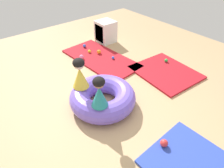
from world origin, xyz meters
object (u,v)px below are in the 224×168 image
object	(u,v)px
child_in_yellow	(80,73)
play_ball_pink	(82,57)
child_in_teal	(99,92)
play_ball_blue	(84,46)
play_ball_orange	(99,52)
play_ball_red	(164,143)
play_ball_green	(166,60)
inflatable_cushion	(103,97)
play_ball_blue_second	(113,58)
storage_cube	(105,32)
play_ball_yellow	(89,51)

from	to	relation	value
child_in_yellow	play_ball_pink	xyz separation A→B (m)	(-1.23, 0.75, -0.50)
child_in_teal	play_ball_blue	bearing A→B (deg)	104.28
play_ball_pink	play_ball_orange	distance (m)	0.46
play_ball_blue	play_ball_red	bearing A→B (deg)	-13.75
play_ball_pink	play_ball_green	bearing A→B (deg)	46.76
inflatable_cushion	play_ball_blue_second	size ratio (longest dim) A/B	16.92
inflatable_cushion	child_in_yellow	world-z (taller)	child_in_yellow
storage_cube	play_ball_blue_second	bearing A→B (deg)	-27.32
inflatable_cushion	child_in_teal	bearing A→B (deg)	-42.86
play_ball_pink	play_ball_orange	bearing A→B (deg)	84.05
play_ball_blue	play_ball_red	world-z (taller)	play_ball_red
play_ball_blue_second	storage_cube	distance (m)	1.04
play_ball_blue	play_ball_green	bearing A→B (deg)	30.14
inflatable_cushion	play_ball_orange	bearing A→B (deg)	145.99
play_ball_yellow	play_ball_orange	distance (m)	0.24
play_ball_yellow	play_ball_blue_second	xyz separation A→B (m)	(0.60, 0.25, -0.00)
play_ball_yellow	play_ball_blue_second	distance (m)	0.65
child_in_teal	play_ball_pink	xyz separation A→B (m)	(-1.78, 0.78, -0.49)
play_ball_yellow	inflatable_cushion	bearing A→B (deg)	-26.99
child_in_teal	play_ball_pink	distance (m)	2.00
play_ball_blue	play_ball_orange	size ratio (longest dim) A/B	0.80
child_in_yellow	play_ball_blue_second	distance (m)	1.60
play_ball_green	play_ball_red	distance (m)	2.28
inflatable_cushion	play_ball_blue_second	xyz separation A→B (m)	(-1.05, 1.09, -0.10)
child_in_teal	play_ball_green	size ratio (longest dim) A/B	6.38
play_ball_blue	play_ball_pink	bearing A→B (deg)	-39.22
child_in_teal	play_ball_green	world-z (taller)	child_in_teal
child_in_yellow	play_ball_pink	world-z (taller)	child_in_yellow
child_in_teal	play_ball_yellow	world-z (taller)	child_in_teal
play_ball_pink	play_ball_red	bearing A→B (deg)	-8.50
child_in_teal	play_ball_red	distance (m)	1.12
inflatable_cushion	play_ball_yellow	world-z (taller)	inflatable_cushion
child_in_teal	play_ball_red	xyz separation A→B (m)	(0.94, 0.37, -0.48)
inflatable_cushion	play_ball_yellow	distance (m)	1.85
play_ball_blue	child_in_yellow	bearing A→B (deg)	-33.76
child_in_teal	play_ball_blue	distance (m)	2.56
inflatable_cushion	play_ball_pink	bearing A→B (deg)	160.61
play_ball_orange	play_ball_blue_second	size ratio (longest dim) A/B	1.50
play_ball_yellow	storage_cube	bearing A→B (deg)	113.49
child_in_teal	play_ball_yellow	xyz separation A→B (m)	(-1.92, 1.09, -0.50)
play_ball_yellow	play_ball_red	bearing A→B (deg)	-14.04
play_ball_blue	play_ball_green	world-z (taller)	play_ball_blue
inflatable_cushion	play_ball_green	size ratio (longest dim) A/B	14.43
play_ball_blue	play_ball_yellow	distance (m)	0.32
child_in_yellow	child_in_teal	distance (m)	0.56
play_ball_blue	play_ball_green	size ratio (longest dim) A/B	1.03
play_ball_green	play_ball_red	bearing A→B (deg)	-52.05
play_ball_blue	play_ball_red	size ratio (longest dim) A/B	0.73
play_ball_pink	storage_cube	size ratio (longest dim) A/B	0.18
play_ball_orange	child_in_yellow	bearing A→B (deg)	-45.74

